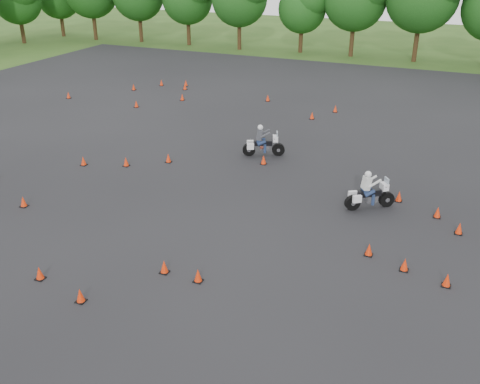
% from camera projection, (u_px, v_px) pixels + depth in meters
% --- Properties ---
extents(ground, '(140.00, 140.00, 0.00)m').
position_uv_depth(ground, '(195.00, 267.00, 18.71)').
color(ground, '#2D5119').
rests_on(ground, ground).
extents(asphalt_pad, '(62.00, 62.00, 0.00)m').
position_uv_depth(asphalt_pad, '(258.00, 199.00, 23.72)').
color(asphalt_pad, black).
rests_on(asphalt_pad, ground).
extents(treeline, '(86.62, 31.93, 10.66)m').
position_uv_depth(treeline, '(409.00, 18.00, 45.87)').
color(treeline, '#184714').
rests_on(treeline, ground).
extents(traffic_cones, '(35.89, 33.04, 0.45)m').
position_uv_depth(traffic_cones, '(247.00, 191.00, 23.99)').
color(traffic_cones, red).
rests_on(traffic_cones, asphalt_pad).
extents(rider_grey, '(2.33, 1.52, 1.73)m').
position_uv_depth(rider_grey, '(264.00, 140.00, 28.24)').
color(rider_grey, '#3B3C42').
rests_on(rider_grey, ground).
extents(rider_white, '(2.21, 1.85, 1.72)m').
position_uv_depth(rider_white, '(371.00, 190.00, 22.54)').
color(rider_white, beige).
rests_on(rider_white, ground).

